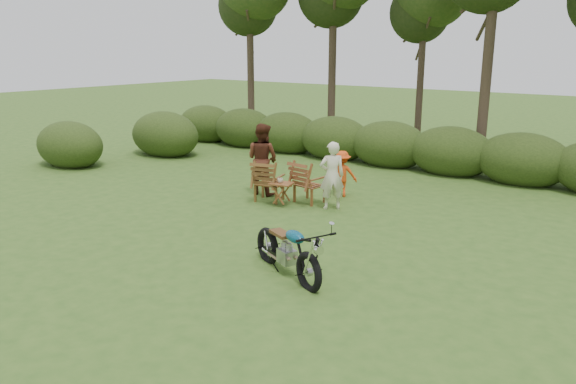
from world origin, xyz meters
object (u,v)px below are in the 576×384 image
Objects in this scene: lawn_chair_right at (309,202)px; side_table at (282,194)px; adult_a at (331,209)px; adult_b at (263,194)px; child at (341,196)px; lawn_chair_left at (269,201)px; motorcycle at (287,274)px; cup at (280,180)px.

side_table reaches higher than lawn_chair_right.
adult_a is 0.87× the size of adult_b.
lawn_chair_right is at bearing 40.42° from child.
child is at bearing -145.61° from lawn_chair_left.
side_table is 0.31× the size of adult_b.
lawn_chair_right is 1.84× the size of side_table.
child is (1.18, 1.41, 0.00)m from lawn_chair_left.
child reaches higher than side_table.
adult_a is 1.15m from child.
lawn_chair_right is 0.77m from side_table.
side_table reaches higher than motorcycle.
side_table is at bearing -20.06° from adult_a.
cup is (-0.39, -0.64, 0.60)m from lawn_chair_right.
lawn_chair_left is 1.83m from child.
cup reaches higher than lawn_chair_left.
adult_a reaches higher than cup.
motorcycle is 5.10m from child.
cup is 1.33m from adult_b.
adult_b is at bearing 150.84° from side_table.
child is (1.74, 0.97, 0.00)m from adult_b.
lawn_chair_right is (-2.18, 3.81, 0.00)m from motorcycle.
child is (-0.39, 1.09, 0.00)m from adult_a.
side_table is 0.48× the size of child.
cup is at bearing -19.95° from adult_a.
child is (-1.86, 4.75, 0.00)m from motorcycle.
cup is 0.12× the size of child.
lawn_chair_right is at bearing 59.64° from side_table.
cup is at bearing 152.37° from motorcycle.
side_table is (0.49, -0.15, 0.28)m from lawn_chair_left.
child is at bearing -113.74° from adult_a.
child is at bearing 134.69° from motorcycle.
side_table is at bearing 147.17° from lawn_chair_left.
side_table is at bearing 27.65° from cup.
adult_a reaches higher than lawn_chair_left.
lawn_chair_right is at bearing 58.38° from cup.
adult_a is 1.36× the size of child.
child is at bearing -102.41° from lawn_chair_right.
side_table is 0.35× the size of adult_a.
adult_a is 2.13m from adult_b.
adult_b is at bearing 8.36° from lawn_chair_right.
motorcycle is at bearing 116.57° from lawn_chair_left.
lawn_chair_right is 1.01× the size of lawn_chair_left.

